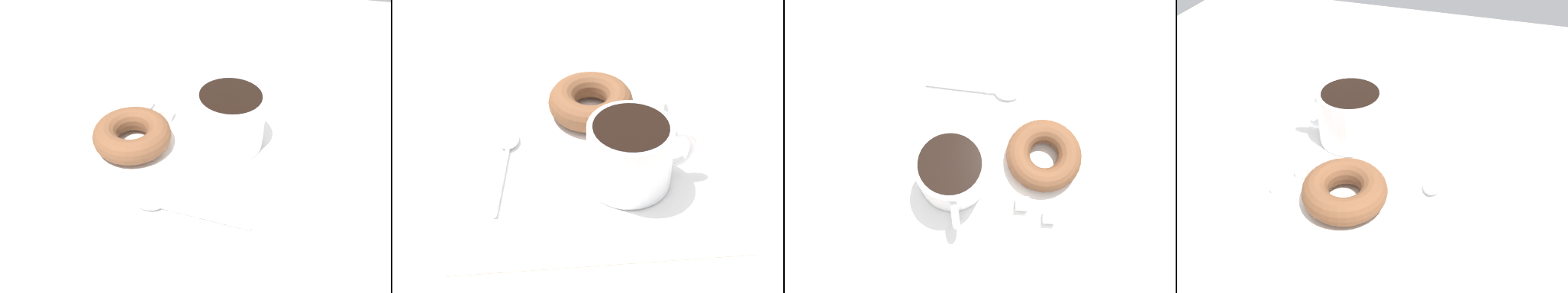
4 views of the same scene
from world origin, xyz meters
The scene contains 7 objects.
ground_plane centered at (0.00, 0.00, -1.00)cm, with size 120.00×120.00×2.00cm, color beige.
napkin centered at (2.54, -0.21, 0.15)cm, with size 31.03×31.03×0.30cm, color white.
coffee_cup centered at (6.13, 4.35, 4.33)cm, with size 9.41×12.41×7.76cm.
donut centered at (-6.47, 0.54, 2.00)cm, with size 10.69×10.69×3.41cm, color brown.
spoon centered at (1.12, -9.67, 0.70)cm, with size 14.29×2.68×0.90cm.
sugar_cube centered at (-7.40, 9.10, 1.13)cm, with size 1.65×1.65×1.65cm, color white.
sugar_cube_extra centered at (-3.62, 7.46, 1.16)cm, with size 1.72×1.72×1.72cm, color white.
Camera 2 is at (59.09, -2.61, 51.12)cm, focal length 60.00 mm.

